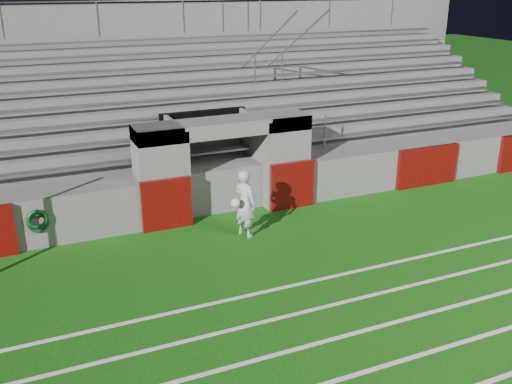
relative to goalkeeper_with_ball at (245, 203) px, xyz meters
name	(u,v)px	position (x,y,z in m)	size (l,w,h in m)	color
ground	(280,264)	(0.12, -1.75, -0.87)	(90.00, 90.00, 0.00)	#13500D
stadium_structure	(178,124)	(0.12, 6.21, 0.62)	(26.00, 8.48, 5.42)	#64625F
goalkeeper_with_ball	(245,203)	(0.00, 0.00, 0.00)	(0.74, 0.75, 1.74)	#B4BABF
hose_coil	(38,221)	(-4.78, 1.17, -0.13)	(0.51, 0.14, 0.61)	#0C3F1D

